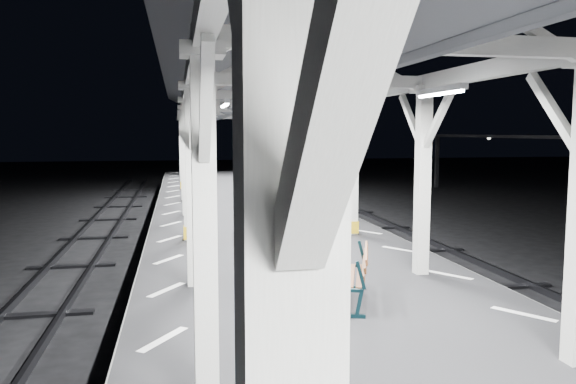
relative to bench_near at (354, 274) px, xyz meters
name	(u,v)px	position (x,y,z in m)	size (l,w,h in m)	color
ground	(289,301)	(-0.30, 3.40, -1.43)	(120.00, 120.00, 0.00)	black
platform	(289,278)	(-0.30, 3.40, -0.93)	(6.00, 50.00, 1.00)	black
hazard_stripes_left	(169,259)	(-2.75, 3.40, -0.43)	(1.00, 48.00, 0.01)	silver
hazard_stripes_right	(400,249)	(2.15, 3.40, -0.43)	(1.00, 48.00, 0.01)	silver
track_left	(34,313)	(-5.30, 3.40, -1.35)	(2.20, 60.00, 0.16)	#2D2D33
track_right	(506,285)	(4.70, 3.40, -1.35)	(2.20, 60.00, 0.16)	#2D2D33
canopy	(289,80)	(-0.30, 3.38, 3.13)	(5.40, 49.00, 4.65)	silver
bench_near	(354,274)	(0.00, 0.00, 0.00)	(1.00, 1.59, 0.81)	black
bench_mid	(261,204)	(-0.13, 8.43, -0.01)	(0.70, 1.52, 0.80)	black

